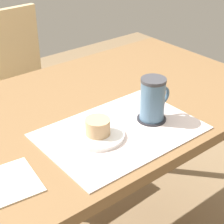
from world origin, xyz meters
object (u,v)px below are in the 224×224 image
at_px(pastry_plate, 98,135).
at_px(wooden_chair, 20,95).
at_px(pastry, 98,127).
at_px(dining_table, 103,123).
at_px(coffee_mug, 153,99).

bearing_deg(pastry_plate, wooden_chair, 79.55).
bearing_deg(pastry, dining_table, 49.09).
distance_m(pastry, coffee_mug, 0.20).
relative_size(dining_table, pastry_plate, 7.84).
bearing_deg(pastry, pastry_plate, 0.00).
height_order(wooden_chair, coffee_mug, same).
bearing_deg(wooden_chair, dining_table, 86.29).
height_order(wooden_chair, pastry, wooden_chair).
distance_m(dining_table, pastry, 0.26).
distance_m(wooden_chair, pastry, 0.93).
bearing_deg(dining_table, pastry_plate, -130.91).
relative_size(dining_table, wooden_chair, 1.33).
relative_size(wooden_chair, coffee_mug, 6.72).
relative_size(dining_table, coffee_mug, 8.96).
xyz_separation_m(dining_table, wooden_chair, (0.01, 0.69, -0.17)).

